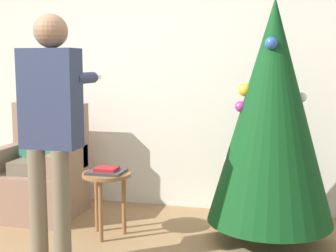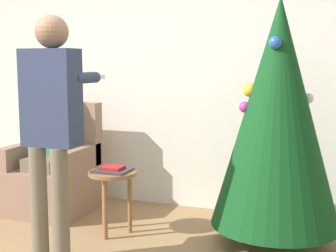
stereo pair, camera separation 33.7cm
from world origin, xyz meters
TOP-DOWN VIEW (x-y plane):
  - wall_back at (0.00, 2.23)m, footprint 8.00×0.06m
  - christmas_tree at (1.22, 1.46)m, footprint 0.99×0.99m
  - armchair at (-0.91, 1.65)m, footprint 0.75×0.71m
  - person_seated at (-0.91, 1.62)m, footprint 0.36×0.46m
  - person_standing at (-0.22, 0.62)m, footprint 0.41×0.57m
  - side_stool at (-0.09, 1.27)m, footprint 0.40×0.40m
  - laptop at (-0.09, 1.27)m, footprint 0.29×0.26m
  - book at (-0.09, 1.27)m, footprint 0.18×0.15m

SIDE VIEW (x-z plane):
  - armchair at x=-0.91m, z-range -0.17..0.87m
  - side_stool at x=-0.09m, z-range 0.18..0.71m
  - laptop at x=-0.09m, z-range 0.53..0.55m
  - book at x=-0.09m, z-range 0.55..0.58m
  - person_seated at x=-0.91m, z-range 0.06..1.31m
  - christmas_tree at x=1.22m, z-range 0.09..2.01m
  - person_standing at x=-0.22m, z-range 0.17..1.93m
  - wall_back at x=0.00m, z-range 0.00..2.70m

